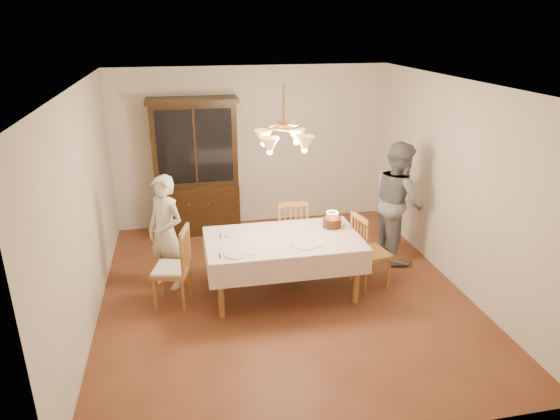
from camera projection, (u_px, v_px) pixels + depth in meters
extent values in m
plane|color=#5D2E1A|center=(283.00, 292.00, 6.38)|extent=(5.00, 5.00, 0.00)
plane|color=white|center=(284.00, 84.00, 5.46)|extent=(5.00, 5.00, 0.00)
plane|color=beige|center=(252.00, 147.00, 8.21)|extent=(4.50, 0.00, 4.50)
plane|color=beige|center=(354.00, 307.00, 3.63)|extent=(4.50, 0.00, 4.50)
plane|color=beige|center=(84.00, 210.00, 5.50)|extent=(0.00, 5.00, 5.00)
plane|color=beige|center=(456.00, 185.00, 6.34)|extent=(0.00, 5.00, 5.00)
cube|color=#935B2A|center=(283.00, 240.00, 6.12)|extent=(1.80, 1.00, 0.04)
cube|color=white|center=(283.00, 238.00, 6.12)|extent=(1.90, 1.10, 0.01)
cylinder|color=#935B2A|center=(221.00, 290.00, 5.72)|extent=(0.07, 0.07, 0.71)
cylinder|color=#935B2A|center=(357.00, 277.00, 6.03)|extent=(0.07, 0.07, 0.71)
cylinder|color=#935B2A|center=(215.00, 258.00, 6.49)|extent=(0.07, 0.07, 0.71)
cylinder|color=#935B2A|center=(336.00, 248.00, 6.79)|extent=(0.07, 0.07, 0.71)
cube|color=black|center=(199.00, 208.00, 8.11)|extent=(1.30, 0.50, 0.80)
cube|color=black|center=(195.00, 144.00, 7.78)|extent=(1.30, 0.40, 1.30)
cube|color=black|center=(195.00, 147.00, 7.60)|extent=(1.14, 0.01, 1.14)
cube|color=black|center=(192.00, 100.00, 7.49)|extent=(1.38, 0.54, 0.06)
cube|color=#935B2A|center=(290.00, 235.00, 6.97)|extent=(0.45, 0.43, 0.05)
cube|color=#935B2A|center=(293.00, 204.00, 6.61)|extent=(0.40, 0.05, 0.06)
cylinder|color=#935B2A|center=(300.00, 244.00, 7.24)|extent=(0.04, 0.04, 0.43)
cylinder|color=#935B2A|center=(276.00, 246.00, 7.19)|extent=(0.04, 0.04, 0.43)
cylinder|color=#935B2A|center=(305.00, 254.00, 6.93)|extent=(0.04, 0.04, 0.43)
cylinder|color=#935B2A|center=(280.00, 256.00, 6.87)|extent=(0.04, 0.04, 0.43)
cube|color=#935B2A|center=(171.00, 270.00, 5.98)|extent=(0.52, 0.53, 0.05)
cube|color=#935B2A|center=(184.00, 231.00, 5.78)|extent=(0.13, 0.40, 0.06)
cylinder|color=#935B2A|center=(163.00, 280.00, 6.24)|extent=(0.04, 0.04, 0.43)
cylinder|color=#935B2A|center=(155.00, 295.00, 5.90)|extent=(0.04, 0.04, 0.43)
cylinder|color=#935B2A|center=(190.00, 281.00, 6.22)|extent=(0.04, 0.04, 0.43)
cylinder|color=#935B2A|center=(183.00, 296.00, 5.88)|extent=(0.04, 0.04, 0.43)
cube|color=white|center=(171.00, 268.00, 5.96)|extent=(0.47, 0.48, 0.03)
cube|color=#935B2A|center=(371.00, 253.00, 6.41)|extent=(0.50, 0.51, 0.05)
cube|color=#935B2A|center=(360.00, 218.00, 6.16)|extent=(0.11, 0.40, 0.06)
cylinder|color=#935B2A|center=(388.00, 273.00, 6.40)|extent=(0.04, 0.04, 0.43)
cylinder|color=#935B2A|center=(373.00, 262.00, 6.71)|extent=(0.04, 0.04, 0.43)
cylinder|color=#935B2A|center=(366.00, 278.00, 6.28)|extent=(0.04, 0.04, 0.43)
cylinder|color=#935B2A|center=(351.00, 266.00, 6.59)|extent=(0.04, 0.04, 0.43)
imported|color=beige|center=(166.00, 233.00, 6.29)|extent=(0.64, 0.64, 1.49)
imported|color=slate|center=(398.00, 201.00, 7.05)|extent=(0.70, 0.87, 1.72)
cylinder|color=white|center=(332.00, 227.00, 6.41)|extent=(0.30, 0.30, 0.01)
cylinder|color=#3A190D|center=(332.00, 222.00, 6.38)|extent=(0.23, 0.23, 0.13)
cylinder|color=#598CD8|center=(338.00, 215.00, 6.36)|extent=(0.01, 0.01, 0.07)
sphere|color=#FFB23F|center=(338.00, 212.00, 6.34)|extent=(0.01, 0.01, 0.01)
cylinder|color=pink|center=(336.00, 214.00, 6.38)|extent=(0.01, 0.01, 0.07)
sphere|color=#FFB23F|center=(337.00, 211.00, 6.37)|extent=(0.01, 0.01, 0.01)
cylinder|color=#EACC66|center=(335.00, 214.00, 6.40)|extent=(0.01, 0.01, 0.07)
sphere|color=#FFB23F|center=(335.00, 211.00, 6.38)|extent=(0.01, 0.01, 0.01)
cylinder|color=#598CD8|center=(333.00, 213.00, 6.41)|extent=(0.01, 0.01, 0.07)
sphere|color=#FFB23F|center=(333.00, 210.00, 6.39)|extent=(0.01, 0.01, 0.01)
cylinder|color=pink|center=(331.00, 213.00, 6.41)|extent=(0.01, 0.01, 0.07)
sphere|color=#FFB23F|center=(331.00, 210.00, 6.39)|extent=(0.01, 0.01, 0.01)
cylinder|color=#EACC66|center=(329.00, 214.00, 6.40)|extent=(0.01, 0.01, 0.07)
sphere|color=#FFB23F|center=(329.00, 211.00, 6.38)|extent=(0.01, 0.01, 0.01)
cylinder|color=#598CD8|center=(328.00, 214.00, 6.38)|extent=(0.01, 0.01, 0.07)
sphere|color=#FFB23F|center=(328.00, 211.00, 6.37)|extent=(0.01, 0.01, 0.01)
cylinder|color=pink|center=(327.00, 215.00, 6.36)|extent=(0.01, 0.01, 0.07)
sphere|color=#FFB23F|center=(327.00, 212.00, 6.34)|extent=(0.01, 0.01, 0.01)
cylinder|color=#EACC66|center=(327.00, 216.00, 6.33)|extent=(0.01, 0.01, 0.07)
sphere|color=#FFB23F|center=(327.00, 213.00, 6.32)|extent=(0.01, 0.01, 0.01)
cylinder|color=#598CD8|center=(328.00, 216.00, 6.31)|extent=(0.01, 0.01, 0.07)
sphere|color=#FFB23F|center=(328.00, 213.00, 6.29)|extent=(0.01, 0.01, 0.01)
cylinder|color=pink|center=(330.00, 217.00, 6.29)|extent=(0.01, 0.01, 0.07)
sphere|color=#FFB23F|center=(330.00, 214.00, 6.28)|extent=(0.01, 0.01, 0.01)
cylinder|color=#EACC66|center=(332.00, 217.00, 6.28)|extent=(0.01, 0.01, 0.07)
sphere|color=#FFB23F|center=(332.00, 214.00, 6.27)|extent=(0.01, 0.01, 0.01)
cylinder|color=#598CD8|center=(334.00, 217.00, 6.28)|extent=(0.01, 0.01, 0.07)
sphere|color=#FFB23F|center=(334.00, 214.00, 6.27)|extent=(0.01, 0.01, 0.01)
cylinder|color=pink|center=(336.00, 217.00, 6.29)|extent=(0.01, 0.01, 0.07)
sphere|color=#FFB23F|center=(336.00, 214.00, 6.28)|extent=(0.01, 0.01, 0.01)
cylinder|color=#EACC66|center=(337.00, 216.00, 6.31)|extent=(0.01, 0.01, 0.07)
sphere|color=#FFB23F|center=(337.00, 213.00, 6.30)|extent=(0.01, 0.01, 0.01)
cylinder|color=#598CD8|center=(338.00, 216.00, 6.33)|extent=(0.01, 0.01, 0.07)
sphere|color=#FFB23F|center=(338.00, 213.00, 6.32)|extent=(0.01, 0.01, 0.01)
cylinder|color=white|center=(235.00, 254.00, 5.67)|extent=(0.26, 0.26, 0.02)
cube|color=silver|center=(220.00, 256.00, 5.64)|extent=(0.01, 0.16, 0.01)
cube|color=white|center=(250.00, 253.00, 5.71)|extent=(0.10, 0.10, 0.01)
cylinder|color=white|center=(306.00, 246.00, 5.89)|extent=(0.25, 0.25, 0.02)
cube|color=silver|center=(292.00, 247.00, 5.85)|extent=(0.01, 0.16, 0.01)
cube|color=white|center=(320.00, 245.00, 5.92)|extent=(0.10, 0.10, 0.01)
cylinder|color=white|center=(235.00, 234.00, 6.21)|extent=(0.27, 0.27, 0.02)
cube|color=silver|center=(221.00, 235.00, 6.18)|extent=(0.01, 0.16, 0.01)
cube|color=white|center=(249.00, 233.00, 6.25)|extent=(0.10, 0.10, 0.01)
cylinder|color=#BF8C3F|center=(284.00, 103.00, 5.53)|extent=(0.02, 0.02, 0.40)
cylinder|color=#BF8C3F|center=(284.00, 125.00, 5.62)|extent=(0.12, 0.12, 0.10)
cone|color=#D8994C|center=(296.00, 136.00, 5.90)|extent=(0.22, 0.22, 0.18)
sphere|color=#FFD899|center=(296.00, 142.00, 5.92)|extent=(0.07, 0.07, 0.07)
cone|color=#D8994C|center=(263.00, 138.00, 5.83)|extent=(0.22, 0.22, 0.18)
sphere|color=#FFD899|center=(264.00, 144.00, 5.85)|extent=(0.07, 0.07, 0.07)
cone|color=#D8994C|center=(270.00, 146.00, 5.46)|extent=(0.22, 0.22, 0.18)
sphere|color=#FFD899|center=(270.00, 152.00, 5.49)|extent=(0.07, 0.07, 0.07)
cone|color=#D8994C|center=(305.00, 144.00, 5.54)|extent=(0.22, 0.22, 0.18)
sphere|color=#FFD899|center=(304.00, 150.00, 5.56)|extent=(0.07, 0.07, 0.07)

